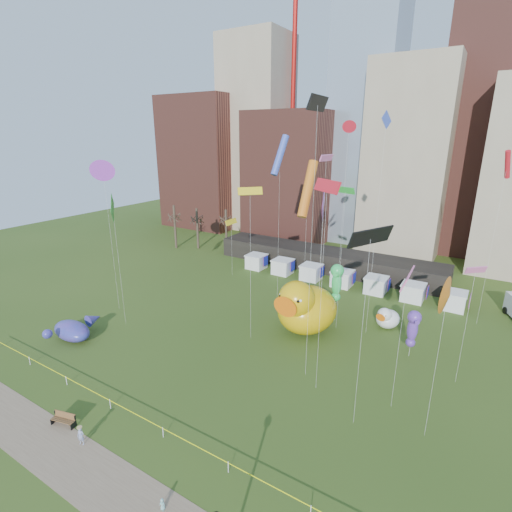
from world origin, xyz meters
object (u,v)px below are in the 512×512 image
Objects in this scene: seahorse_green at (337,280)px; woman at (81,436)px; seahorse_purple at (413,326)px; whale_inflatable at (73,330)px; big_duck at (305,307)px; toddler at (162,504)px; park_bench at (64,419)px; small_duck at (387,318)px.

seahorse_green reaches higher than woman.
whale_inflatable is (-32.44, -15.74, -2.43)m from seahorse_purple.
seahorse_green reaches higher than seahorse_purple.
seahorse_purple is at bearing 11.99° from big_duck.
seahorse_green is 29.37m from toddler.
seahorse_purple is at bearing 34.75° from park_bench.
whale_inflatable is 4.64× the size of woman.
big_duck reaches higher than toddler.
big_duck is 5.35m from seahorse_green.
seahorse_green is at bearing -150.46° from small_duck.
seahorse_green reaches higher than small_duck.
seahorse_purple is at bearing -29.73° from seahorse_green.
whale_inflatable is at bearing -178.45° from seahorse_purple.
seahorse_green is at bearing 42.64° from whale_inflatable.
park_bench is at bearing -122.19° from seahorse_green.
whale_inflatable is (-23.09, -19.19, -4.30)m from seahorse_green.
park_bench is (11.47, -8.60, -0.49)m from whale_inflatable.
seahorse_green is at bearing 53.53° from woman.
seahorse_purple reaches higher than park_bench.
seahorse_purple reaches higher than toddler.
seahorse_purple is at bearing 34.63° from woman.
woman is (2.95, -0.54, 0.19)m from park_bench.
seahorse_green is at bearing 135.42° from seahorse_purple.
park_bench is 1.43× the size of woman.
big_duck is at bearing 90.46° from toddler.
toddler is at bearing -78.43° from big_duck.
small_duck is at bearing 5.54° from seahorse_green.
seahorse_purple is 6.30× the size of toddler.
whale_inflatable is 25.15m from toddler.
woman is (-8.68, -28.33, -4.61)m from seahorse_green.
small_duck reaches higher than park_bench.
toddler is (23.17, -9.77, -0.62)m from whale_inflatable.
big_duck is at bearing 37.75° from whale_inflatable.
small_duck is at bearing 75.10° from toddler.
woman is 1.77× the size of toddler.
big_duck reaches higher than seahorse_purple.
big_duck reaches higher than small_duck.
park_bench is at bearing -155.09° from seahorse_purple.
whale_inflatable is at bearing -129.84° from small_duck.
big_duck is at bearing -127.71° from small_duck.
big_duck is at bearing 54.75° from woman.
whale_inflatable is at bearing -149.76° from seahorse_green.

